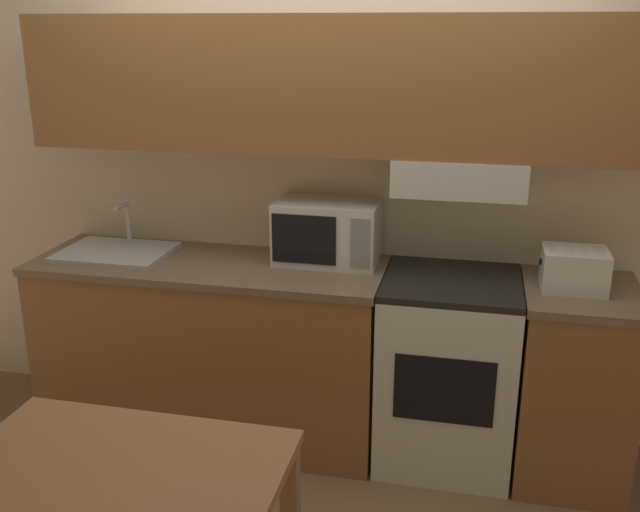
{
  "coord_description": "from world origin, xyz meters",
  "views": [
    {
      "loc": [
        0.67,
        -3.3,
        1.96
      ],
      "look_at": [
        0.05,
        -0.54,
        1.04
      ],
      "focal_mm": 40.0,
      "sensor_mm": 36.0,
      "label": 1
    }
  ],
  "objects_px": {
    "stove_range": "(447,370)",
    "sink_basin": "(116,252)",
    "toaster": "(574,269)",
    "microwave": "(327,232)"
  },
  "relations": [
    {
      "from": "stove_range",
      "to": "sink_basin",
      "type": "xyz_separation_m",
      "value": [
        -1.62,
        -0.0,
        0.46
      ]
    },
    {
      "from": "sink_basin",
      "to": "stove_range",
      "type": "bearing_deg",
      "value": 0.07
    },
    {
      "from": "toaster",
      "to": "sink_basin",
      "type": "xyz_separation_m",
      "value": [
        -2.12,
        0.01,
        -0.07
      ]
    },
    {
      "from": "stove_range",
      "to": "sink_basin",
      "type": "height_order",
      "value": "sink_basin"
    },
    {
      "from": "microwave",
      "to": "toaster",
      "type": "xyz_separation_m",
      "value": [
        1.09,
        -0.13,
        -0.06
      ]
    },
    {
      "from": "toaster",
      "to": "stove_range",
      "type": "bearing_deg",
      "value": 179.1
    },
    {
      "from": "stove_range",
      "to": "microwave",
      "type": "distance_m",
      "value": 0.85
    },
    {
      "from": "toaster",
      "to": "sink_basin",
      "type": "distance_m",
      "value": 2.12
    },
    {
      "from": "toaster",
      "to": "sink_basin",
      "type": "bearing_deg",
      "value": 179.84
    },
    {
      "from": "microwave",
      "to": "toaster",
      "type": "bearing_deg",
      "value": -6.84
    }
  ]
}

